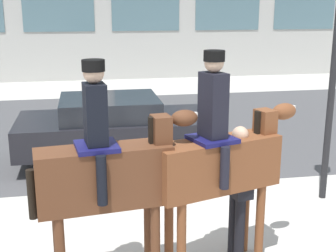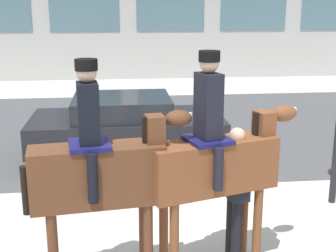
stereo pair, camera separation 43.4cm
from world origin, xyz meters
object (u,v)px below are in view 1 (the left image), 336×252
at_px(mounted_horse_companion, 220,159).
at_px(pedestrian_bystander, 238,184).
at_px(street_car_near_lane, 114,127).
at_px(mounted_horse_lead, 107,172).

bearing_deg(mounted_horse_companion, pedestrian_bystander, -0.23).
bearing_deg(mounted_horse_companion, street_car_near_lane, 85.23).
distance_m(mounted_horse_companion, pedestrian_bystander, 0.46).
distance_m(mounted_horse_companion, street_car_near_lane, 4.50).
bearing_deg(pedestrian_bystander, street_car_near_lane, -83.76).
distance_m(mounted_horse_lead, street_car_near_lane, 4.60).
xyz_separation_m(mounted_horse_companion, street_car_near_lane, (-0.98, 4.34, -0.69)).
relative_size(mounted_horse_lead, mounted_horse_companion, 0.98).
xyz_separation_m(mounted_horse_lead, street_car_near_lane, (0.36, 4.53, -0.69)).
bearing_deg(mounted_horse_companion, mounted_horse_lead, 170.79).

